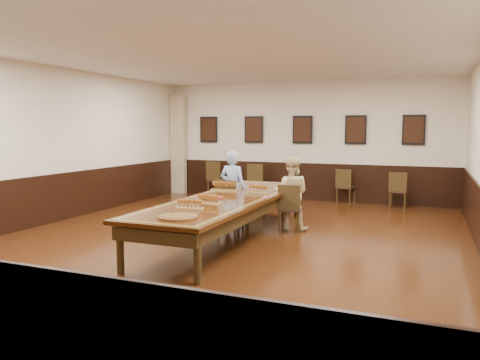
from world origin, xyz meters
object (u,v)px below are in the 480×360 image
at_px(chair_man, 231,202).
at_px(spare_chair_b, 258,182).
at_px(carved_platter, 178,217).
at_px(chair_woman, 290,207).
at_px(conference_table, 229,205).
at_px(spare_chair_c, 346,186).
at_px(spare_chair_a, 217,179).
at_px(person_man, 233,188).
at_px(person_woman, 291,193).
at_px(spare_chair_d, 398,190).

xyz_separation_m(chair_man, spare_chair_b, (-0.67, 3.44, 0.02)).
bearing_deg(carved_platter, spare_chair_b, 100.80).
bearing_deg(chair_woman, conference_table, 46.70).
bearing_deg(spare_chair_c, spare_chair_a, 13.08).
height_order(conference_table, carved_platter, carved_platter).
xyz_separation_m(person_man, conference_table, (0.44, -1.19, -0.14)).
xyz_separation_m(spare_chair_a, person_woman, (3.18, -3.48, 0.20)).
bearing_deg(person_man, chair_man, 90.00).
relative_size(spare_chair_d, person_woman, 0.63).
bearing_deg(spare_chair_d, carved_platter, 72.83).
bearing_deg(person_woman, person_man, -7.78).
bearing_deg(chair_man, person_woman, -172.04).
bearing_deg(chair_woman, spare_chair_c, -104.01).
relative_size(spare_chair_c, person_man, 0.60).
height_order(spare_chair_a, carved_platter, spare_chair_a).
relative_size(chair_man, spare_chair_c, 1.05).
height_order(spare_chair_c, carved_platter, spare_chair_c).
relative_size(spare_chair_b, conference_table, 0.20).
bearing_deg(chair_man, chair_woman, -176.48).
distance_m(spare_chair_b, carved_platter, 6.67).
xyz_separation_m(person_woman, carved_platter, (-0.64, -3.20, 0.07)).
bearing_deg(carved_platter, person_man, 100.16).
distance_m(chair_woman, person_man, 1.27).
distance_m(spare_chair_b, conference_table, 4.68).
height_order(chair_woman, person_woman, person_woman).
xyz_separation_m(spare_chair_b, carved_platter, (1.25, -6.55, 0.28)).
height_order(spare_chair_a, person_woman, person_woman).
height_order(chair_man, chair_woman, chair_man).
xyz_separation_m(chair_woman, spare_chair_d, (1.73, 3.45, -0.00)).
distance_m(spare_chair_d, person_man, 4.48).
distance_m(conference_table, carved_platter, 2.02).
distance_m(spare_chair_c, person_man, 3.99).
height_order(spare_chair_b, carved_platter, spare_chair_b).
bearing_deg(spare_chair_c, spare_chair_b, 17.55).
bearing_deg(spare_chair_b, chair_man, 104.90).
bearing_deg(spare_chair_c, chair_woman, 94.31).
bearing_deg(carved_platter, spare_chair_a, 110.80).
height_order(spare_chair_b, person_man, person_man).
distance_m(spare_chair_a, carved_platter, 7.15).
distance_m(spare_chair_c, conference_table, 4.97).
bearing_deg(conference_table, spare_chair_d, 60.99).
bearing_deg(spare_chair_b, spare_chair_c, -169.31).
bearing_deg(person_man, spare_chair_b, -75.07).
relative_size(chair_woman, conference_table, 0.18).
bearing_deg(person_man, spare_chair_c, -110.96).
xyz_separation_m(chair_woman, person_man, (-1.23, 0.10, 0.30)).
xyz_separation_m(spare_chair_a, spare_chair_d, (4.92, -0.12, -0.06)).
bearing_deg(spare_chair_b, spare_chair_d, -175.98).
relative_size(spare_chair_c, person_woman, 0.64).
relative_size(spare_chair_c, carved_platter, 1.42).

